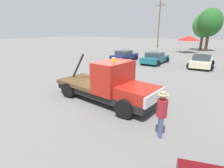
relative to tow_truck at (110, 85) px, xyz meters
name	(u,v)px	position (x,y,z in m)	size (l,w,h in m)	color
ground_plane	(104,100)	(-0.38, 0.06, -0.97)	(160.00, 160.00, 0.00)	slate
tow_truck	(110,85)	(0.00, 0.00, 0.00)	(6.37, 2.94, 2.51)	black
person_near_truck	(162,111)	(3.33, -1.81, 0.07)	(0.39, 0.39, 1.77)	#475B84
parked_car_navy	(124,56)	(-5.56, 12.63, -0.32)	(2.60, 4.38, 1.34)	navy
parked_car_teal	(155,58)	(-1.54, 12.79, -0.32)	(2.71, 4.57, 1.34)	#196670
parked_car_cream	(201,61)	(3.42, 13.00, -0.32)	(2.53, 4.35, 1.34)	beige
canopy_tent_red	(189,38)	(0.08, 25.97, 1.52)	(2.98, 2.98, 2.91)	#9E9EA3
tree_center	(210,23)	(2.72, 30.44, 4.17)	(4.29, 4.29, 7.67)	brown
tree_right	(204,25)	(1.70, 31.55, 3.75)	(3.94, 3.94, 7.03)	brown
utility_pole	(159,23)	(-7.43, 33.05, 4.43)	(2.20, 0.24, 10.26)	brown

